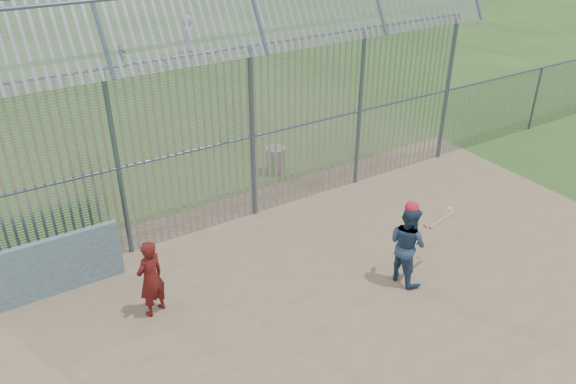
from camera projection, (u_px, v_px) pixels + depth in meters
ground at (343, 294)px, 10.77m from camera, size 120.00×120.00×0.00m
dirt_infield at (359, 308)px, 10.39m from camera, size 14.00×10.00×0.02m
dugout_wall at (54, 266)px, 10.51m from camera, size 2.50×0.12×1.20m
batter at (407, 244)px, 10.75m from camera, size 0.68×0.84×1.66m
onlooker at (151, 278)px, 9.93m from camera, size 0.65×0.55×1.52m
bg_kid_standing at (188, 35)px, 25.43m from camera, size 0.99×0.98×1.73m
bg_kid_seated at (121, 56)px, 23.81m from camera, size 0.55×0.25×0.91m
batting_gear at (418, 210)px, 10.45m from camera, size 1.31×0.41×0.59m
trash_can at (276, 160)px, 15.06m from camera, size 0.56×0.56×0.82m
backstop_fence at (322, 107)px, 13.01m from camera, size 20.09×0.81×5.30m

